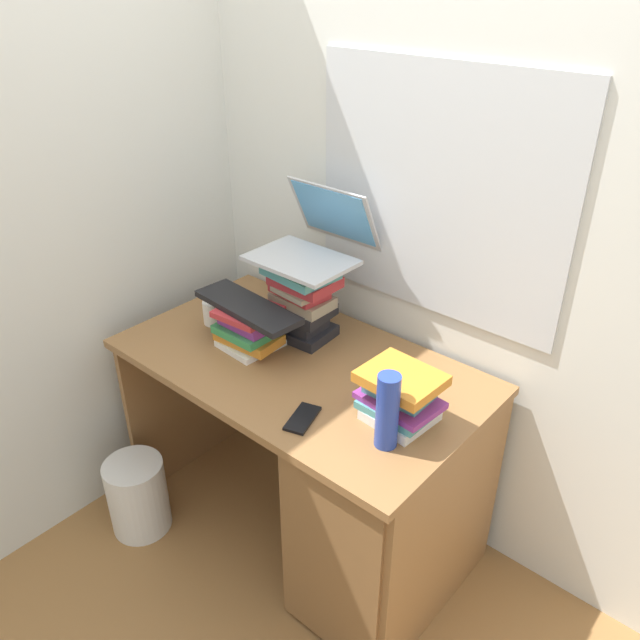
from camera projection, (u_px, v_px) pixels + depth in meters
ground_plane at (302, 521)px, 2.55m from camera, size 6.00×6.00×0.00m
wall_back at (378, 181)px, 2.16m from camera, size 6.00×0.06×2.60m
wall_left at (146, 165)px, 2.33m from camera, size 0.05×6.00×2.60m
desk at (365, 486)px, 2.14m from camera, size 1.26×0.72×0.76m
book_stack_tall at (302, 298)px, 2.25m from camera, size 0.26×0.20×0.29m
book_stack_keyboard_riser at (249, 328)px, 2.22m from camera, size 0.23×0.20×0.15m
book_stack_side at (400, 396)px, 1.87m from camera, size 0.25×0.19×0.16m
laptop at (315, 240)px, 2.20m from camera, size 0.35×0.36×0.24m
keyboard at (248, 307)px, 2.17m from camera, size 0.43×0.17×0.02m
computer_mouse at (369, 399)px, 1.96m from camera, size 0.06×0.10×0.04m
mug at (214, 312)px, 2.38m from camera, size 0.11×0.08×0.09m
water_bottle at (387, 411)px, 1.75m from camera, size 0.07×0.07×0.23m
cell_phone at (303, 418)px, 1.90m from camera, size 0.10×0.15×0.01m
wastebasket at (138, 495)px, 2.46m from camera, size 0.23×0.23×0.31m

